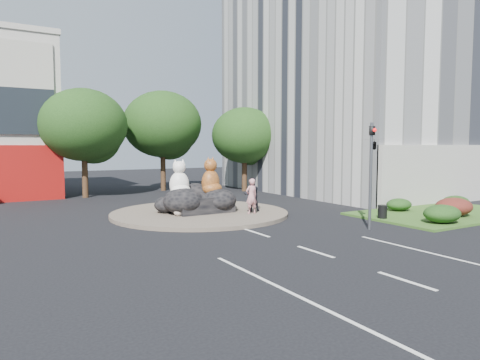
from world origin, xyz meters
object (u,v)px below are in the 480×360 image
object	(u,v)px
cat_tabby	(211,176)
litter_bin	(382,212)
cat_white	(179,178)
pedestrian_pink	(251,196)
kitten_white	(228,205)
pedestrian_dark	(252,195)
kitten_calico	(178,208)

from	to	relation	value
cat_tabby	litter_bin	bearing A→B (deg)	-72.36
cat_white	pedestrian_pink	xyz separation A→B (m)	(3.32, -2.27, -0.98)
cat_white	kitten_white	size ratio (longest dim) A/B	2.97
pedestrian_dark	kitten_calico	bearing A→B (deg)	11.46
cat_tabby	litter_bin	xyz separation A→B (m)	(6.83, -6.55, -1.74)
pedestrian_dark	cat_white	bearing A→B (deg)	-2.51
cat_tabby	kitten_calico	bearing A→B (deg)	169.75
kitten_calico	litter_bin	xyz separation A→B (m)	(9.20, -5.77, -0.15)
kitten_white	pedestrian_dark	size ratio (longest dim) A/B	0.37
cat_white	pedestrian_dark	distance (m)	4.23
kitten_calico	pedestrian_pink	xyz separation A→B (m)	(3.82, -1.34, 0.55)
kitten_white	litter_bin	world-z (taller)	kitten_white
kitten_calico	cat_white	bearing A→B (deg)	81.08
cat_white	pedestrian_pink	bearing A→B (deg)	-15.24
pedestrian_dark	litter_bin	size ratio (longest dim) A/B	2.73
cat_tabby	kitten_white	distance (m)	1.98
cat_tabby	pedestrian_dark	size ratio (longest dim) A/B	1.16
cat_white	litter_bin	size ratio (longest dim) A/B	3.02
cat_white	cat_tabby	world-z (taller)	cat_tabby
litter_bin	pedestrian_dark	bearing A→B (deg)	133.20
pedestrian_dark	litter_bin	bearing A→B (deg)	152.24
cat_tabby	pedestrian_pink	bearing A→B (deg)	-84.17
pedestrian_pink	pedestrian_dark	world-z (taller)	pedestrian_pink
pedestrian_pink	pedestrian_dark	bearing A→B (deg)	-125.22
kitten_calico	pedestrian_dark	distance (m)	4.39
cat_white	pedestrian_pink	size ratio (longest dim) A/B	1.09
cat_white	kitten_white	xyz separation A→B (m)	(2.57, -1.00, -1.60)
cat_white	kitten_calico	xyz separation A→B (m)	(-0.50, -0.93, -1.54)
pedestrian_pink	kitten_white	bearing A→B (deg)	-61.25
pedestrian_pink	litter_bin	world-z (taller)	pedestrian_pink
cat_tabby	litter_bin	distance (m)	9.62
kitten_calico	cat_tabby	bearing A→B (deg)	37.60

